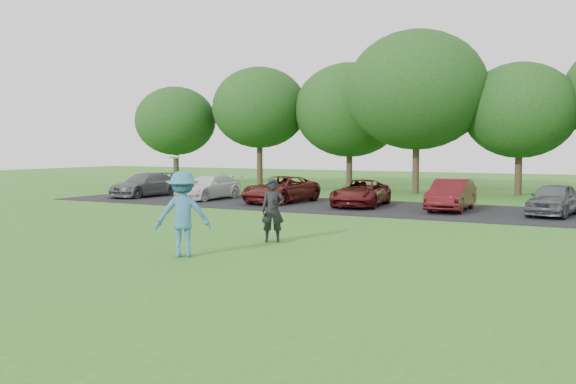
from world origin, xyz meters
name	(u,v)px	position (x,y,z in m)	size (l,w,h in m)	color
ground	(214,260)	(0.00, 0.00, 0.00)	(100.00, 100.00, 0.00)	#2B7321
parking_lot	(400,209)	(0.00, 13.00, 0.01)	(32.00, 6.50, 0.03)	black
frisbee_player	(183,214)	(-0.90, 0.07, 0.98)	(1.45, 1.34, 2.34)	teal
camera_bystander	(273,210)	(-0.18, 2.99, 0.84)	(0.73, 0.64, 1.68)	black
parked_cars	(388,193)	(-0.56, 13.14, 0.61)	(27.96, 4.57, 1.22)	#53555A
tree_row	(489,100)	(1.51, 22.76, 4.91)	(42.39, 9.85, 8.64)	#38281C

